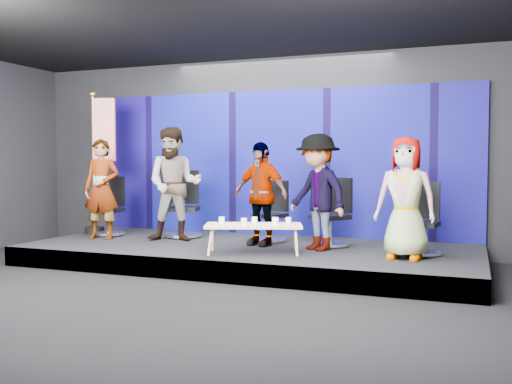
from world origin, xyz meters
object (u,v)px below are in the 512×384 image
panelist_e (406,198)px  mug_d (275,221)px  panelist_a (102,189)px  panelist_c (260,194)px  panelist_b (174,184)px  chair_d (333,224)px  chair_c (272,221)px  chair_a (110,216)px  mug_b (244,221)px  mug_e (288,221)px  panelist_d (318,192)px  chair_b (183,215)px  flag_stand (100,158)px  mug_a (222,220)px  coffee_table (254,226)px  chair_e (422,231)px  mug_c (255,220)px

panelist_e → mug_d: bearing=-163.7°
panelist_a → panelist_c: (2.80, 0.25, -0.04)m
panelist_a → panelist_b: panelist_b is taller
panelist_a → chair_d: 3.96m
chair_c → chair_a: bearing=-160.0°
panelist_c → mug_b: (0.10, -0.94, -0.34)m
mug_e → panelist_b: bearing=166.2°
panelist_d → panelist_b: bearing=-149.5°
chair_c → panelist_b: bearing=-145.5°
chair_b → panelist_d: size_ratio=0.67×
panelist_c → chair_d: size_ratio=1.52×
mug_b → panelist_d: bearing=42.0°
panelist_c → flag_stand: (-3.29, 0.38, 0.57)m
panelist_b → mug_a: panelist_b is taller
coffee_table → mug_b: mug_b is taller
chair_e → coffee_table: chair_e is taller
panelist_e → mug_d: (-1.76, -0.27, -0.35)m
chair_d → panelist_a: bearing=-138.4°
panelist_a → flag_stand: flag_stand is taller
chair_b → panelist_e: size_ratio=0.70×
chair_c → coffee_table: (0.18, -1.29, 0.06)m
panelist_a → mug_c: panelist_a is taller
chair_e → panelist_e: (-0.18, -0.47, 0.49)m
chair_c → panelist_e: panelist_e is taller
chair_c → flag_stand: (-3.30, -0.12, 1.05)m
chair_d → mug_e: size_ratio=11.11×
mug_d → mug_a: bearing=-170.6°
panelist_c → mug_b: 1.00m
panelist_e → mug_d: size_ratio=15.43×
panelist_a → chair_d: (3.89, 0.58, -0.50)m
chair_e → flag_stand: (-5.74, 0.41, 1.05)m
panelist_a → chair_e: (5.26, 0.22, -0.52)m
coffee_table → panelist_b: bearing=156.3°
chair_b → panelist_d: panelist_d is taller
mug_e → panelist_c: bearing=138.3°
panelist_d → mug_e: 0.66m
panelist_b → panelist_e: (3.78, -0.45, -0.11)m
mug_b → mug_e: 0.65m
panelist_a → mug_b: size_ratio=17.39×
chair_c → coffee_table: bearing=-67.5°
panelist_a → mug_a: panelist_a is taller
chair_e → panelist_b: bearing=-172.0°
chair_e → panelist_e: size_ratio=0.62×
chair_d → mug_d: bearing=-84.5°
chair_a → panelist_c: 3.03m
mug_d → chair_c: bearing=111.5°
mug_e → chair_b: bearing=155.5°
coffee_table → panelist_e: bearing=8.1°
panelist_a → panelist_e: 5.09m
chair_a → panelist_b: (1.48, -0.27, 0.60)m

